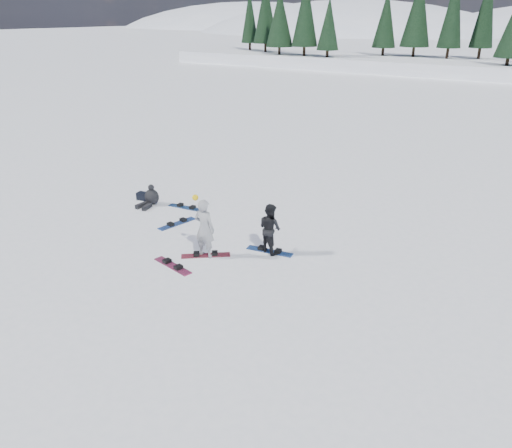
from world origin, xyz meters
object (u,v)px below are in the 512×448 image
(snowboarder_woman, at_px, (204,228))
(snowboard_loose_c, at_px, (186,208))
(snowboarder_man, at_px, (270,228))
(gear_bag, at_px, (143,196))
(snowboard_loose_b, at_px, (173,266))
(seated_rider, at_px, (151,197))
(snowboard_loose_a, at_px, (177,224))

(snowboarder_woman, distance_m, snowboard_loose_c, 4.32)
(snowboarder_man, bearing_deg, gear_bag, 5.88)
(gear_bag, relative_size, snowboard_loose_b, 0.30)
(seated_rider, bearing_deg, snowboard_loose_a, -30.36)
(gear_bag, relative_size, snowboard_loose_a, 0.30)
(snowboarder_man, bearing_deg, seated_rider, 7.04)
(gear_bag, bearing_deg, seated_rider, -19.86)
(snowboarder_man, distance_m, snowboard_loose_b, 3.15)
(gear_bag, bearing_deg, snowboard_loose_b, -36.87)
(snowboarder_man, xyz_separation_m, snowboard_loose_b, (-1.88, -2.41, -0.78))
(snowboard_loose_c, bearing_deg, snowboarder_man, -24.24)
(snowboard_loose_b, bearing_deg, snowboarder_woman, 81.84)
(snowboarder_man, height_order, snowboard_loose_a, snowboarder_man)
(gear_bag, height_order, snowboard_loose_b, gear_bag)
(snowboarder_woman, xyz_separation_m, snowboard_loose_c, (-3.17, 2.80, -0.92))
(snowboarder_woman, relative_size, snowboard_loose_c, 1.33)
(snowboarder_woman, xyz_separation_m, gear_bag, (-5.22, 2.55, -0.78))
(snowboard_loose_a, distance_m, snowboard_loose_b, 3.21)
(snowboarder_woman, bearing_deg, snowboarder_man, -142.19)
(snowboarder_man, height_order, gear_bag, snowboarder_man)
(snowboard_loose_b, relative_size, snowboard_loose_c, 1.00)
(seated_rider, distance_m, snowboard_loose_b, 5.35)
(snowboard_loose_a, height_order, snowboard_loose_c, same)
(snowboarder_man, bearing_deg, snowboarder_woman, 57.86)
(gear_bag, xyz_separation_m, snowboard_loose_b, (4.84, -3.63, -0.14))
(snowboarder_woman, bearing_deg, gear_bag, -29.92)
(seated_rider, bearing_deg, snowboarder_woman, -34.44)
(seated_rider, bearing_deg, gear_bag, 152.67)
(snowboarder_man, relative_size, seated_rider, 1.58)
(snowboarder_woman, relative_size, snowboarder_man, 1.25)
(gear_bag, bearing_deg, snowboard_loose_a, -22.15)
(gear_bag, distance_m, snowboard_loose_a, 3.03)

